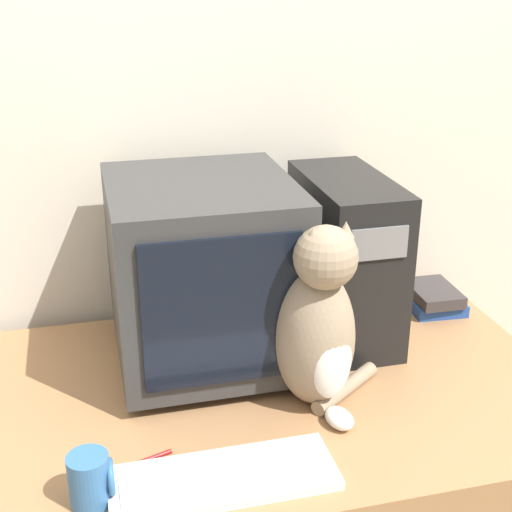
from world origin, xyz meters
The scene contains 8 objects.
wall_back centered at (0.00, 0.90, 1.25)m, with size 7.00×0.05×2.50m.
crt_monitor centered at (-0.12, 0.57, 1.00)m, with size 0.41×0.46×0.44m.
computer_tower centered at (0.25, 0.62, 0.98)m, with size 0.19×0.40×0.41m.
keyboard centered at (-0.17, 0.12, 0.78)m, with size 0.42×0.15×0.02m.
cat centered at (0.08, 0.33, 0.96)m, with size 0.28×0.26×0.42m.
book_stack centered at (0.54, 0.68, 0.80)m, with size 0.15×0.17×0.06m.
pen centered at (-0.31, 0.21, 0.77)m, with size 0.13×0.05×0.01m.
mug centered at (-0.40, 0.13, 0.82)m, with size 0.08×0.07×0.10m.
Camera 1 is at (-0.37, -0.91, 1.66)m, focal length 50.00 mm.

